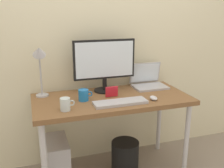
{
  "coord_description": "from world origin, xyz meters",
  "views": [
    {
      "loc": [
        -0.67,
        -2.05,
        1.51
      ],
      "look_at": [
        0.0,
        0.0,
        0.88
      ],
      "focal_mm": 41.8,
      "sensor_mm": 36.0,
      "label": 1
    }
  ],
  "objects": [
    {
      "name": "coffee_mug",
      "position": [
        -0.25,
        -0.01,
        0.81
      ],
      "size": [
        0.12,
        0.09,
        0.1
      ],
      "color": "#1E72BF",
      "rests_on": "desk"
    },
    {
      "name": "keyboard",
      "position": [
        0.01,
        -0.18,
        0.77
      ],
      "size": [
        0.44,
        0.14,
        0.02
      ],
      "primitive_type": "cube",
      "color": "#B2B2B7",
      "rests_on": "desk"
    },
    {
      "name": "wastebasket",
      "position": [
        0.13,
        -0.01,
        0.15
      ],
      "size": [
        0.26,
        0.26,
        0.3
      ],
      "primitive_type": "cylinder",
      "color": "black",
      "rests_on": "ground_plane"
    },
    {
      "name": "glass_cup",
      "position": [
        -0.43,
        -0.18,
        0.81
      ],
      "size": [
        0.11,
        0.08,
        0.1
      ],
      "color": "silver",
      "rests_on": "desk"
    },
    {
      "name": "back_wall",
      "position": [
        0.0,
        0.38,
        1.3
      ],
      "size": [
        4.4,
        0.04,
        2.6
      ],
      "primitive_type": "cube",
      "color": "beige",
      "rests_on": "ground_plane"
    },
    {
      "name": "computer_tower",
      "position": [
        -0.5,
        -0.0,
        0.21
      ],
      "size": [
        0.18,
        0.36,
        0.42
      ],
      "primitive_type": "cube",
      "color": "#B2B2B7",
      "rests_on": "ground_plane"
    },
    {
      "name": "mouse",
      "position": [
        0.31,
        -0.18,
        0.78
      ],
      "size": [
        0.06,
        0.09,
        0.03
      ],
      "primitive_type": "ellipsoid",
      "color": "silver",
      "rests_on": "desk"
    },
    {
      "name": "monitor",
      "position": [
        -0.01,
        0.19,
        1.04
      ],
      "size": [
        0.57,
        0.2,
        0.48
      ],
      "color": "black",
      "rests_on": "desk"
    },
    {
      "name": "laptop",
      "position": [
        0.44,
        0.2,
        0.82
      ],
      "size": [
        0.32,
        0.26,
        0.23
      ],
      "color": "#B2B2B7",
      "rests_on": "desk"
    },
    {
      "name": "desk_lamp",
      "position": [
        -0.58,
        0.19,
        1.1
      ],
      "size": [
        0.11,
        0.16,
        0.47
      ],
      "color": "#B2B2B7",
      "rests_on": "desk"
    },
    {
      "name": "photo_frame",
      "position": [
        0.0,
        0.01,
        0.81
      ],
      "size": [
        0.11,
        0.02,
        0.09
      ],
      "primitive_type": "cube",
      "rotation": [
        0.07,
        0.0,
        0.0
      ],
      "color": "red",
      "rests_on": "desk"
    },
    {
      "name": "desk",
      "position": [
        0.0,
        0.0,
        0.69
      ],
      "size": [
        1.36,
        0.64,
        0.76
      ],
      "color": "brown",
      "rests_on": "ground_plane"
    }
  ]
}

